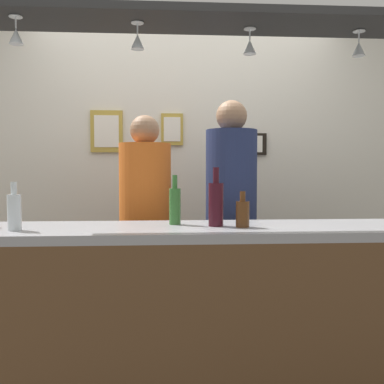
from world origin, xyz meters
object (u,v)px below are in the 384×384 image
(person_right_navy_shirt, at_px, (231,204))
(bottle_beer_green_import, at_px, (175,205))
(person_left_orange_shirt, at_px, (145,215))
(bottle_beer_brown_stubby, at_px, (243,213))
(bottle_soda_clear, at_px, (14,211))
(picture_frame_lower_pair, at_px, (249,144))
(picture_frame_caricature, at_px, (107,131))
(picture_frame_crest, at_px, (172,129))
(bottle_wine_dark_red, at_px, (216,203))

(person_right_navy_shirt, xyz_separation_m, bottle_beer_green_import, (-0.39, -0.59, 0.05))
(person_left_orange_shirt, relative_size, bottle_beer_brown_stubby, 9.12)
(bottle_soda_clear, bearing_deg, picture_frame_lower_pair, 46.54)
(picture_frame_caricature, bearing_deg, picture_frame_crest, 0.00)
(picture_frame_crest, bearing_deg, person_right_navy_shirt, -62.59)
(picture_frame_crest, bearing_deg, picture_frame_caricature, 180.00)
(bottle_beer_green_import, bearing_deg, person_left_orange_shirt, 107.03)
(person_right_navy_shirt, distance_m, bottle_soda_clear, 1.39)
(bottle_beer_brown_stubby, bearing_deg, bottle_soda_clear, -177.51)
(bottle_wine_dark_red, height_order, picture_frame_crest, picture_frame_crest)
(person_left_orange_shirt, bearing_deg, bottle_wine_dark_red, -60.00)
(bottle_soda_clear, bearing_deg, bottle_wine_dark_red, 5.53)
(bottle_beer_brown_stubby, bearing_deg, picture_frame_lower_pair, 77.66)
(bottle_beer_brown_stubby, height_order, bottle_beer_green_import, bottle_beer_green_import)
(person_left_orange_shirt, distance_m, person_right_navy_shirt, 0.57)
(picture_frame_caricature, xyz_separation_m, picture_frame_crest, (0.53, 0.00, 0.02))
(person_right_navy_shirt, height_order, picture_frame_lower_pair, person_right_navy_shirt)
(person_left_orange_shirt, height_order, bottle_beer_brown_stubby, person_left_orange_shirt)
(bottle_wine_dark_red, distance_m, picture_frame_crest, 1.50)
(bottle_beer_green_import, bearing_deg, bottle_soda_clear, -167.00)
(person_right_navy_shirt, bearing_deg, bottle_beer_green_import, -123.60)
(bottle_soda_clear, bearing_deg, person_left_orange_shirt, 52.66)
(picture_frame_lower_pair, bearing_deg, bottle_beer_brown_stubby, -102.34)
(person_right_navy_shirt, height_order, bottle_beer_green_import, person_right_navy_shirt)
(bottle_wine_dark_red, distance_m, picture_frame_lower_pair, 1.52)
(person_right_navy_shirt, distance_m, picture_frame_crest, 1.00)
(bottle_soda_clear, relative_size, bottle_beer_green_import, 0.88)
(person_right_navy_shirt, bearing_deg, picture_frame_caricature, 141.36)
(bottle_beer_brown_stubby, distance_m, bottle_beer_green_import, 0.36)
(person_left_orange_shirt, distance_m, picture_frame_crest, 0.98)
(picture_frame_lower_pair, bearing_deg, bottle_beer_green_import, -116.33)
(bottle_soda_clear, relative_size, bottle_wine_dark_red, 0.77)
(person_right_navy_shirt, xyz_separation_m, picture_frame_caricature, (-0.91, 0.73, 0.54))
(bottle_wine_dark_red, bearing_deg, picture_frame_crest, 97.89)
(bottle_beer_green_import, xyz_separation_m, picture_frame_crest, (0.01, 1.32, 0.52))
(bottle_soda_clear, xyz_separation_m, bottle_beer_green_import, (0.76, 0.18, 0.01))
(bottle_wine_dark_red, bearing_deg, picture_frame_caricature, 117.47)
(bottle_soda_clear, bearing_deg, bottle_beer_brown_stubby, 2.49)
(person_left_orange_shirt, bearing_deg, picture_frame_crest, 75.15)
(person_left_orange_shirt, height_order, bottle_soda_clear, person_left_orange_shirt)
(person_right_navy_shirt, height_order, picture_frame_crest, picture_frame_crest)
(bottle_soda_clear, relative_size, picture_frame_crest, 0.88)
(person_right_navy_shirt, bearing_deg, picture_frame_crest, 117.41)
(person_right_navy_shirt, distance_m, picture_frame_caricature, 1.29)
(person_left_orange_shirt, xyz_separation_m, bottle_wine_dark_red, (0.39, -0.67, 0.13))
(person_left_orange_shirt, bearing_deg, bottle_soda_clear, -127.34)
(bottle_soda_clear, bearing_deg, person_right_navy_shirt, 33.52)
(person_left_orange_shirt, distance_m, bottle_beer_brown_stubby, 0.89)
(person_right_navy_shirt, bearing_deg, person_left_orange_shirt, 180.00)
(bottle_beer_green_import, height_order, bottle_wine_dark_red, bottle_wine_dark_red)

